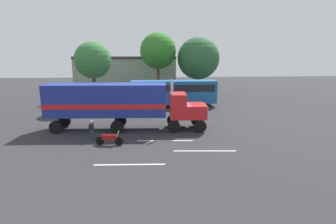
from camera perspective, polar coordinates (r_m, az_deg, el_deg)
name	(u,v)px	position (r m, az deg, el deg)	size (l,w,h in m)	color
ground_plane	(176,129)	(24.89, 1.80, -3.55)	(120.00, 120.00, 0.00)	#2D2D30
lane_stripe_near	(165,141)	(21.44, -0.66, -6.09)	(4.40, 0.16, 0.01)	silver
lane_stripe_mid	(205,151)	(19.42, 7.79, -8.15)	(4.40, 0.16, 0.01)	silver
lane_stripe_far	(130,165)	(17.14, -8.12, -10.94)	(4.40, 0.16, 0.01)	silver
semi_truck	(119,102)	(24.49, -10.24, 2.06)	(14.28, 3.25, 4.50)	red
person_bystander	(92,130)	(22.12, -15.80, -3.58)	(0.37, 0.47, 1.63)	#2D3347
parked_bus	(173,91)	(35.31, 1.17, 4.47)	(11.05, 2.80, 3.40)	#1E5999
parked_car	(61,99)	(39.20, -21.58, 2.52)	(4.42, 1.85, 1.57)	black
motorcycle	(110,139)	(20.81, -12.23, -5.55)	(2.11, 0.38, 1.12)	black
tree_left	(93,60)	(35.13, -15.59, 10.48)	(4.52, 4.52, 8.31)	brown
tree_center	(158,51)	(43.93, -2.11, 12.74)	(5.72, 5.72, 10.17)	brown
tree_right	(198,58)	(44.44, 6.42, 11.18)	(6.73, 6.73, 9.51)	brown
building_backdrop	(126,72)	(52.82, -8.76, 8.28)	(19.01, 6.97, 6.41)	gray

